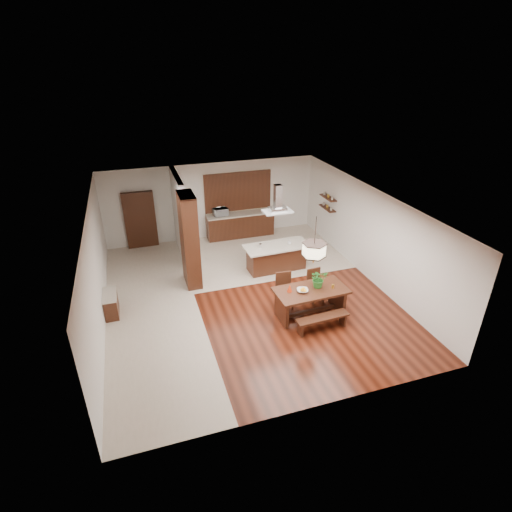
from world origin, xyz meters
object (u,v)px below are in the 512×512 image
object	(u,v)px
dining_bench	(322,323)
microwave	(221,212)
dining_chair_left	(285,291)
foliage_plant	(319,279)
hallway_console	(111,304)
range_hood	(278,199)
dining_table	(311,296)
island_cup	(290,243)
dining_chair_right	(316,286)
fruit_bowl	(303,290)
pendant_lantern	(315,241)
kitchen_island	(276,257)

from	to	relation	value
dining_bench	microwave	size ratio (longest dim) A/B	2.73
dining_chair_left	foliage_plant	xyz separation A→B (m)	(0.75, -0.50, 0.55)
hallway_console	range_hood	world-z (taller)	range_hood
dining_table	island_cup	xyz separation A→B (m)	(0.45, 2.64, 0.34)
dining_table	dining_chair_left	xyz separation A→B (m)	(-0.51, 0.58, -0.09)
dining_chair_right	fruit_bowl	bearing A→B (deg)	-142.80
hallway_console	dining_bench	distance (m)	5.74
pendant_lantern	foliage_plant	xyz separation A→B (m)	(0.24, 0.07, -1.18)
kitchen_island	fruit_bowl	bearing A→B (deg)	-98.58
pendant_lantern	fruit_bowl	xyz separation A→B (m)	(-0.26, -0.03, -1.40)
dining_chair_right	hallway_console	bearing A→B (deg)	164.71
island_cup	kitchen_island	bearing A→B (deg)	167.47
hallway_console	microwave	bearing A→B (deg)	44.67
foliage_plant	island_cup	size ratio (longest dim) A/B	3.90
dining_bench	foliage_plant	xyz separation A→B (m)	(0.21, 0.78, 0.86)
pendant_lantern	range_hood	xyz separation A→B (m)	(0.04, 2.74, 0.22)
dining_table	island_cup	world-z (taller)	island_cup
pendant_lantern	foliage_plant	distance (m)	1.21
foliage_plant	range_hood	size ratio (longest dim) A/B	0.56
dining_bench	dining_chair_left	xyz separation A→B (m)	(-0.54, 1.28, 0.31)
dining_bench	dining_chair_right	world-z (taller)	dining_chair_right
dining_chair_left	kitchen_island	distance (m)	2.23
foliage_plant	fruit_bowl	bearing A→B (deg)	-168.52
dining_chair_left	island_cup	distance (m)	2.32
island_cup	fruit_bowl	bearing A→B (deg)	-104.89
dining_table	microwave	distance (m)	5.84
fruit_bowl	dining_table	bearing A→B (deg)	6.20
hallway_console	island_cup	world-z (taller)	island_cup
foliage_plant	fruit_bowl	distance (m)	0.55
pendant_lantern	range_hood	distance (m)	2.75
kitchen_island	island_cup	bearing A→B (deg)	-14.91
hallway_console	pendant_lantern	bearing A→B (deg)	-18.29
fruit_bowl	microwave	bearing A→B (deg)	98.52
hallway_console	dining_chair_right	bearing A→B (deg)	-11.00
foliage_plant	kitchen_island	bearing A→B (deg)	94.29
dining_bench	dining_chair_left	size ratio (longest dim) A/B	1.40
fruit_bowl	microwave	xyz separation A→B (m)	(-0.86, 5.74, 0.25)
hallway_console	dining_table	distance (m)	5.46
dining_chair_right	range_hood	bearing A→B (deg)	97.09
island_cup	microwave	size ratio (longest dim) A/B	0.25
hallway_console	foliage_plant	bearing A→B (deg)	-16.85
dining_chair_left	dining_chair_right	size ratio (longest dim) A/B	1.06
range_hood	island_cup	world-z (taller)	range_hood
kitchen_island	dining_chair_left	bearing A→B (deg)	-106.58
pendant_lantern	dining_chair_left	bearing A→B (deg)	131.58
dining_bench	fruit_bowl	xyz separation A→B (m)	(-0.29, 0.67, 0.65)
dining_chair_left	range_hood	size ratio (longest dim) A/B	1.14
fruit_bowl	range_hood	xyz separation A→B (m)	(0.30, 2.77, 1.62)
dining_chair_right	microwave	bearing A→B (deg)	103.01
dining_chair_left	microwave	bearing A→B (deg)	102.02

